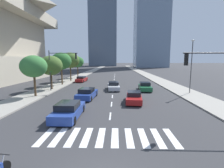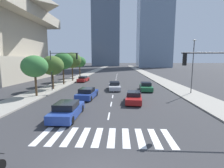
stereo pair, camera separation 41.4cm
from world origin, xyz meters
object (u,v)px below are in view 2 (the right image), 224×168
at_px(sedan_blue_2, 87,94).
at_px(street_tree_third, 63,61).
at_px(sedan_red_4, 134,97).
at_px(street_tree_fifth, 80,62).
at_px(street_tree_nearest, 35,66).
at_px(sedan_red_3, 83,79).
at_px(street_lamp_east, 193,63).
at_px(sedan_green_1, 146,87).
at_px(street_tree_second, 52,66).
at_px(sedan_silver_0, 114,86).
at_px(street_tree_fourth, 72,60).
at_px(traffic_signal_near, 223,72).
at_px(sedan_blue_5, 67,110).
at_px(traffic_signal_far, 61,63).

relative_size(sedan_blue_2, street_tree_third, 0.74).
bearing_deg(street_tree_third, sedan_red_4, -45.83).
bearing_deg(street_tree_fifth, street_tree_nearest, -90.00).
height_order(sedan_red_3, street_lamp_east, street_lamp_east).
distance_m(sedan_green_1, sedan_red_4, 8.35).
xyz_separation_m(street_tree_second, street_tree_fifth, (0.00, 18.82, 0.48)).
height_order(sedan_silver_0, street_tree_nearest, street_tree_nearest).
relative_size(street_lamp_east, street_tree_fourth, 1.15).
xyz_separation_m(sedan_blue_2, street_tree_fourth, (-7.04, 17.77, 4.34)).
relative_size(sedan_red_4, street_lamp_east, 0.59).
bearing_deg(traffic_signal_near, sedan_blue_5, -5.88).
relative_size(sedan_red_4, traffic_signal_far, 0.72).
distance_m(sedan_red_4, street_tree_fifth, 30.00).
distance_m(sedan_blue_5, traffic_signal_near, 12.40).
distance_m(sedan_red_3, street_tree_second, 11.68).
bearing_deg(sedan_red_3, sedan_silver_0, -139.68).
distance_m(street_tree_third, street_tree_fourth, 6.29).
bearing_deg(sedan_red_3, sedan_red_4, -147.41).
bearing_deg(street_lamp_east, sedan_red_4, -149.13).
bearing_deg(traffic_signal_far, street_tree_fourth, 98.74).
height_order(sedan_silver_0, sedan_red_3, sedan_silver_0).
distance_m(sedan_blue_2, street_tree_nearest, 7.86).
distance_m(street_tree_second, street_tree_fifth, 18.83).
xyz_separation_m(sedan_red_4, street_tree_second, (-12.89, 7.98, 3.48)).
relative_size(sedan_silver_0, sedan_blue_2, 1.05).
height_order(sedan_silver_0, street_tree_third, street_tree_third).
height_order(street_lamp_east, street_tree_fourth, street_lamp_east).
xyz_separation_m(sedan_blue_2, traffic_signal_near, (11.58, -8.45, 3.43)).
relative_size(sedan_blue_5, street_tree_fourth, 0.71).
relative_size(sedan_red_4, sedan_blue_5, 0.95).
distance_m(sedan_silver_0, street_tree_second, 10.92).
distance_m(sedan_blue_2, street_tree_fifth, 26.29).
xyz_separation_m(sedan_blue_5, traffic_signal_near, (11.86, -1.22, 3.42)).
bearing_deg(sedan_silver_0, street_tree_fifth, -154.31).
distance_m(traffic_signal_far, street_tree_fifth, 20.35).
bearing_deg(sedan_red_3, street_tree_fourth, 78.76).
distance_m(traffic_signal_near, street_lamp_east, 12.33).
relative_size(sedan_silver_0, street_tree_fourth, 0.74).
height_order(sedan_blue_2, traffic_signal_far, traffic_signal_far).
distance_m(sedan_blue_5, street_tree_fourth, 26.26).
height_order(sedan_green_1, street_tree_fifth, street_tree_fifth).
relative_size(sedan_silver_0, street_tree_third, 0.78).
bearing_deg(traffic_signal_far, street_tree_third, 106.58).
bearing_deg(traffic_signal_near, sedan_silver_0, -61.18).
xyz_separation_m(sedan_silver_0, street_lamp_east, (11.33, -3.10, 3.97)).
bearing_deg(street_lamp_east, street_tree_nearest, -172.42).
relative_size(sedan_green_1, street_tree_second, 0.83).
xyz_separation_m(sedan_silver_0, sedan_green_1, (5.19, -0.43, -0.00)).
relative_size(sedan_red_3, street_tree_fourth, 0.71).
height_order(sedan_red_3, street_tree_second, street_tree_second).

